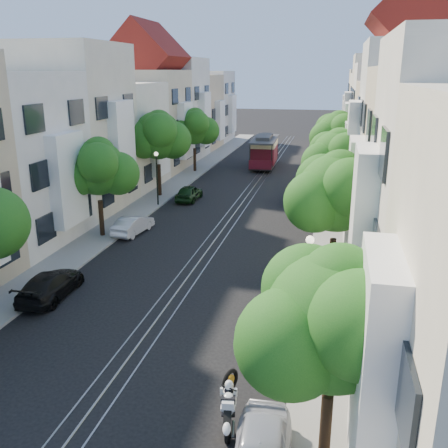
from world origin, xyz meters
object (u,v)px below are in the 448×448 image
Objects in this scene: tree_e_c at (338,158)px; parked_car_e_mid at (297,278)px; tree_e_d at (338,135)px; tree_w_b at (98,169)px; tree_e_a at (336,325)px; lamp_west at (157,170)px; tree_e_b at (338,195)px; lamp_east at (308,271)px; parked_car_e_far at (298,194)px; sportbike_rider at (229,403)px; parked_car_w_mid at (133,225)px; parked_car_w_near at (50,285)px; parked_car_w_far at (189,193)px; tree_w_c at (158,136)px; cable_car at (264,150)px; tree_w_d at (195,128)px.

parked_car_e_mid is at bearing -98.19° from tree_e_c.
tree_e_d is 1.09× the size of tree_w_b.
tree_e_a is 22.28m from tree_w_b.
tree_e_d is 1.65× the size of lamp_west.
tree_e_b is 22.00m from tree_e_d.
tree_w_b is 16.81m from lamp_east.
tree_e_b is 17.40m from parked_car_e_far.
sportbike_rider is 19.54m from parked_car_w_mid.
parked_car_w_near is at bearing 97.18° from parked_car_w_mid.
tree_e_d is 29.11m from parked_car_w_near.
parked_car_e_far is at bearing -169.48° from parked_car_w_far.
tree_w_b is at bearing 76.45° from parked_car_w_far.
tree_w_c is at bearing -88.15° from parked_car_w_near.
tree_e_d reaches higher than parked_car_w_mid.
tree_e_a is 0.94× the size of tree_e_b.
tree_e_a is 29.88m from parked_car_w_far.
tree_e_d is 1.88× the size of parked_car_w_mid.
parked_car_e_far reaches higher than parked_car_e_mid.
tree_e_d is at bearing 57.99° from parked_car_e_far.
cable_car is (6.64, 15.62, -3.19)m from tree_w_c.
cable_car is at bearing 128.89° from tree_e_d.
parked_car_w_near is at bearing -85.55° from tree_w_c.
parked_car_w_mid is (-9.93, 16.82, -0.26)m from sportbike_rider.
tree_w_c is at bearing 131.99° from tree_e_b.
tree_e_d reaches higher than lamp_west.
cable_car is (-7.76, 20.62, -2.72)m from tree_e_c.
parked_car_e_mid is at bearing 156.98° from parked_car_w_mid.
tree_e_c reaches higher than parked_car_w_near.
lamp_east is at bearing 119.28° from parked_car_w_far.
tree_e_b is at bearing -78.25° from cable_car.
lamp_east is at bearing -84.06° from parked_car_e_mid.
tree_w_d reaches higher than lamp_east.
tree_e_d is 14.12m from parked_car_w_far.
parked_car_e_mid is (12.74, -27.54, -3.97)m from tree_w_d.
tree_e_b is 21.53m from tree_w_c.
tree_e_d reaches higher than parked_car_w_near.
sportbike_rider is at bearing -65.77° from lamp_west.
tree_w_b reaches higher than parked_car_w_mid.
lamp_east is at bearing 171.58° from parked_car_w_near.
lamp_east is 5.01m from parked_car_e_mid.
tree_e_d is 15.25m from tree_w_d.
tree_e_a and tree_w_b have the same top height.
tree_e_c and tree_w_d have the same top height.
sportbike_rider is at bearing -99.68° from parked_car_e_mid.
tree_e_d is 15.60m from tree_w_c.
tree_e_b is at bearing -90.00° from tree_e_d.
parked_car_w_mid is (-9.92, -10.61, -0.03)m from parked_car_e_far.
tree_e_d is 1.80× the size of parked_car_e_mid.
tree_e_a is 1.00× the size of tree_w_b.
sportbike_rider is at bearing 110.10° from parked_car_w_far.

